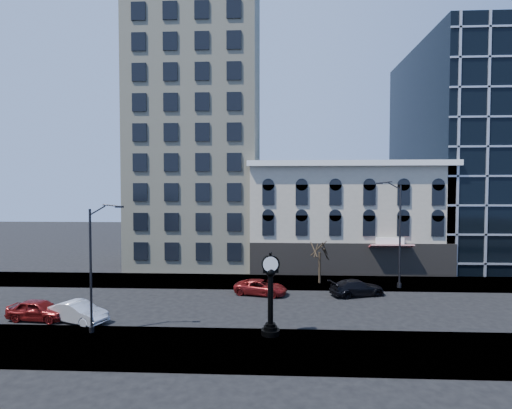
{
  "coord_description": "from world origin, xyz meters",
  "views": [
    {
      "loc": [
        3.54,
        -29.11,
        9.16
      ],
      "look_at": [
        2.0,
        4.0,
        8.0
      ],
      "focal_mm": 26.0,
      "sensor_mm": 36.0,
      "label": 1
    }
  ],
  "objects_px": {
    "street_lamp_near": "(100,234)",
    "car_near_a": "(39,310)",
    "car_near_b": "(79,312)",
    "street_clock": "(270,297)"
  },
  "relations": [
    {
      "from": "street_lamp_near",
      "to": "car_near_b",
      "type": "relative_size",
      "value": 1.93
    },
    {
      "from": "street_clock",
      "to": "car_near_b",
      "type": "distance_m",
      "value": 13.71
    },
    {
      "from": "street_clock",
      "to": "street_lamp_near",
      "type": "height_order",
      "value": "street_lamp_near"
    },
    {
      "from": "street_lamp_near",
      "to": "car_near_a",
      "type": "bearing_deg",
      "value": 156.12
    },
    {
      "from": "street_clock",
      "to": "car_near_a",
      "type": "distance_m",
      "value": 16.79
    },
    {
      "from": "street_clock",
      "to": "car_near_a",
      "type": "xyz_separation_m",
      "value": [
        -16.54,
        2.25,
        -1.77
      ]
    },
    {
      "from": "street_lamp_near",
      "to": "street_clock",
      "type": "bearing_deg",
      "value": -0.39
    },
    {
      "from": "street_lamp_near",
      "to": "car_near_b",
      "type": "xyz_separation_m",
      "value": [
        -2.58,
        2.05,
        -5.74
      ]
    },
    {
      "from": "car_near_b",
      "to": "car_near_a",
      "type": "bearing_deg",
      "value": 104.22
    },
    {
      "from": "street_clock",
      "to": "street_lamp_near",
      "type": "bearing_deg",
      "value": 171.14
    }
  ]
}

